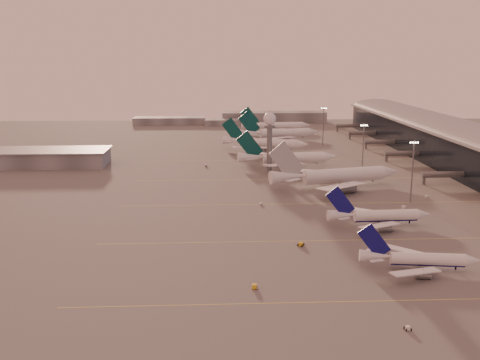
{
  "coord_description": "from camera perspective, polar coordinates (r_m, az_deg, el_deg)",
  "views": [
    {
      "loc": [
        -23.51,
        -157.59,
        57.36
      ],
      "look_at": [
        -12.65,
        62.49,
        8.22
      ],
      "focal_mm": 42.0,
      "sensor_mm": 36.0,
      "label": 1
    }
  ],
  "objects": [
    {
      "name": "gsv_tug_far",
      "position": [
        268.78,
        3.37,
        0.34
      ],
      "size": [
        3.47,
        3.91,
        0.96
      ],
      "color": "white",
      "rests_on": "ground"
    },
    {
      "name": "narrowbody_near",
      "position": [
        161.73,
        17.72,
        -7.84
      ],
      "size": [
        32.89,
        26.08,
        12.9
      ],
      "color": "white",
      "rests_on": "ground"
    },
    {
      "name": "terminal",
      "position": [
        301.84,
        23.05,
        2.64
      ],
      "size": [
        57.0,
        362.0,
        23.04
      ],
      "color": "black",
      "rests_on": "ground"
    },
    {
      "name": "greentail_d",
      "position": [
        430.66,
        3.69,
        5.36
      ],
      "size": [
        53.85,
        43.37,
        19.55
      ],
      "color": "white",
      "rests_on": "ground"
    },
    {
      "name": "ground",
      "position": [
        169.34,
        5.37,
        -7.28
      ],
      "size": [
        700.0,
        700.0,
        0.0
      ],
      "primitive_type": "plane",
      "color": "#5B5858",
      "rests_on": "ground"
    },
    {
      "name": "greentail_a",
      "position": [
        296.3,
        4.86,
        2.04
      ],
      "size": [
        53.46,
        43.04,
        19.41
      ],
      "color": "white",
      "rests_on": "ground"
    },
    {
      "name": "taxiway_markings",
      "position": [
        227.53,
        10.88,
        -2.26
      ],
      "size": [
        180.0,
        185.25,
        0.02
      ],
      "color": "#DFCE4E",
      "rests_on": "ground"
    },
    {
      "name": "mast_d",
      "position": [
        367.27,
        8.46,
        5.61
      ],
      "size": [
        3.6,
        0.56,
        25.0
      ],
      "color": "slate",
      "rests_on": "ground"
    },
    {
      "name": "mast_c",
      "position": [
        280.91,
        12.4,
        3.34
      ],
      "size": [
        3.6,
        0.56,
        25.0
      ],
      "color": "slate",
      "rests_on": "ground"
    },
    {
      "name": "radar_tower",
      "position": [
        281.41,
        3.03,
        5.12
      ],
      "size": [
        6.4,
        6.4,
        31.1
      ],
      "color": "slate",
      "rests_on": "ground"
    },
    {
      "name": "greentail_c",
      "position": [
        386.48,
        4.05,
        4.56
      ],
      "size": [
        56.79,
        45.35,
        20.95
      ],
      "color": "white",
      "rests_on": "ground"
    },
    {
      "name": "widebody_white",
      "position": [
        252.44,
        9.74,
        0.14
      ],
      "size": [
        61.23,
        48.5,
        21.9
      ],
      "color": "white",
      "rests_on": "ground"
    },
    {
      "name": "gsv_truck_d",
      "position": [
        295.15,
        -3.48,
        1.58
      ],
      "size": [
        2.86,
        5.96,
        2.31
      ],
      "color": "#5B5D60",
      "rests_on": "ground"
    },
    {
      "name": "gsv_truck_b",
      "position": [
        222.85,
        16.41,
        -2.54
      ],
      "size": [
        6.28,
        2.87,
        2.45
      ],
      "color": "white",
      "rests_on": "ground"
    },
    {
      "name": "gsv_tug_mid",
      "position": [
        174.27,
        6.2,
        -6.53
      ],
      "size": [
        4.47,
        4.01,
        1.1
      ],
      "color": "gold",
      "rests_on": "ground"
    },
    {
      "name": "gsv_catering_b",
      "position": [
        242.53,
        18.47,
        -1.28
      ],
      "size": [
        5.25,
        3.04,
        4.05
      ],
      "color": "white",
      "rests_on": "ground"
    },
    {
      "name": "hangar",
      "position": [
        317.3,
        -20.5,
        2.15
      ],
      "size": [
        82.0,
        27.0,
        8.5
      ],
      "color": "slate",
      "rests_on": "ground"
    },
    {
      "name": "gsv_tug_hangar",
      "position": [
        317.11,
        8.26,
        2.13
      ],
      "size": [
        4.63,
        4.14,
        1.13
      ],
      "color": "gold",
      "rests_on": "ground"
    },
    {
      "name": "distant_horizon",
      "position": [
        486.38,
        0.27,
        6.26
      ],
      "size": [
        165.0,
        37.5,
        9.0
      ],
      "color": "slate",
      "rests_on": "ground"
    },
    {
      "name": "gsv_truck_c",
      "position": [
        220.1,
        2.18,
        -2.29
      ],
      "size": [
        4.8,
        3.92,
        1.87
      ],
      "color": "white",
      "rests_on": "ground"
    },
    {
      "name": "gsv_tug_near",
      "position": [
        128.71,
        16.67,
        -14.24
      ],
      "size": [
        2.08,
        3.19,
        0.87
      ],
      "color": "white",
      "rests_on": "ground"
    },
    {
      "name": "mast_b",
      "position": [
        230.78,
        17.12,
        1.11
      ],
      "size": [
        3.6,
        0.56,
        25.0
      ],
      "color": "slate",
      "rests_on": "ground"
    },
    {
      "name": "narrowbody_mid",
      "position": [
        198.65,
        13.92,
        -3.71
      ],
      "size": [
        36.96,
        29.47,
        14.43
      ],
      "color": "white",
      "rests_on": "ground"
    },
    {
      "name": "gsv_truck_a",
      "position": [
        142.9,
        1.68,
        -10.54
      ],
      "size": [
        6.32,
        2.6,
        2.51
      ],
      "color": "gold",
      "rests_on": "ground"
    },
    {
      "name": "greentail_b",
      "position": [
        345.12,
        2.57,
        3.58
      ],
      "size": [
        52.19,
        41.46,
        19.69
      ],
      "color": "white",
      "rests_on": "ground"
    }
  ]
}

